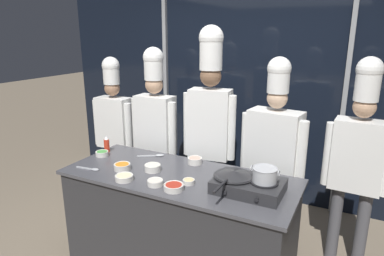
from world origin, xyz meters
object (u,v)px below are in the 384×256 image
object	(u,v)px
prep_bowl_scallions	(102,153)
prep_bowl_noodles	(124,177)
squeeze_bottle_chili	(107,144)
chef_apprentice	(358,153)
prep_bowl_carrots	(122,166)
frying_pan	(234,174)
prep_bowl_ginger	(189,181)
chef_head	(114,122)
chef_sous	(155,123)
serving_spoon_solid	(156,155)
prep_bowl_shrimp	(195,160)
chef_pastry	(274,146)
stock_pot	(265,174)
prep_bowl_bean_sprouts	(153,167)
portable_stove	(248,185)
serving_spoon_slotted	(92,169)
prep_bowl_chili_flakes	(174,187)
chef_line	(210,117)
prep_bowl_onion	(155,182)

from	to	relation	value
prep_bowl_scallions	prep_bowl_noodles	xyz separation A→B (m)	(0.55, -0.36, -0.00)
squeeze_bottle_chili	chef_apprentice	world-z (taller)	chef_apprentice
prep_bowl_noodles	prep_bowl_carrots	distance (m)	0.23
frying_pan	prep_bowl_scallions	distance (m)	1.40
prep_bowl_scallions	prep_bowl_ginger	size ratio (longest dim) A/B	1.27
chef_head	chef_sous	size ratio (longest dim) A/B	0.94
prep_bowl_ginger	serving_spoon_solid	xyz separation A→B (m)	(-0.57, 0.41, -0.01)
prep_bowl_shrimp	chef_apprentice	distance (m)	1.39
prep_bowl_noodles	chef_pastry	bearing A→B (deg)	44.43
stock_pot	serving_spoon_solid	xyz separation A→B (m)	(-1.15, 0.33, -0.16)
prep_bowl_noodles	prep_bowl_bean_sprouts	xyz separation A→B (m)	(0.10, 0.27, 0.01)
prep_bowl_noodles	chef_sous	bearing A→B (deg)	107.60
prep_bowl_ginger	serving_spoon_solid	bearing A→B (deg)	144.38
portable_stove	prep_bowl_carrots	world-z (taller)	portable_stove
portable_stove	chef_pastry	xyz separation A→B (m)	(0.01, 0.69, 0.10)
squeeze_bottle_chili	serving_spoon_slotted	world-z (taller)	squeeze_bottle_chili
prep_bowl_chili_flakes	chef_line	world-z (taller)	chef_line
prep_bowl_noodles	chef_apprentice	bearing A→B (deg)	30.72
frying_pan	chef_sous	bearing A→B (deg)	149.70
chef_apprentice	prep_bowl_ginger	bearing A→B (deg)	37.36
stock_pot	squeeze_bottle_chili	distance (m)	1.68
prep_bowl_bean_sprouts	serving_spoon_slotted	bearing A→B (deg)	-155.52
portable_stove	prep_bowl_noodles	size ratio (longest dim) A/B	3.48
frying_pan	chef_sous	distance (m)	1.32
prep_bowl_noodles	serving_spoon_solid	bearing A→B (deg)	97.04
prep_bowl_scallions	chef_apprentice	size ratio (longest dim) A/B	0.07
prep_bowl_onion	chef_line	distance (m)	0.94
prep_bowl_chili_flakes	serving_spoon_slotted	world-z (taller)	prep_bowl_chili_flakes
chef_line	chef_head	bearing A→B (deg)	-11.56
squeeze_bottle_chili	prep_bowl_chili_flakes	world-z (taller)	squeeze_bottle_chili
frying_pan	serving_spoon_solid	size ratio (longest dim) A/B	2.33
portable_stove	chef_apprentice	bearing A→B (deg)	45.88
prep_bowl_shrimp	chef_pastry	distance (m)	0.74
prep_bowl_scallions	prep_bowl_bean_sprouts	distance (m)	0.65
stock_pot	portable_stove	bearing A→B (deg)	-179.88
portable_stove	prep_bowl_carrots	bearing A→B (deg)	-175.27
stock_pot	prep_bowl_bean_sprouts	xyz separation A→B (m)	(-0.98, 0.01, -0.13)
serving_spoon_slotted	chef_pastry	xyz separation A→B (m)	(1.37, 0.91, 0.15)
serving_spoon_solid	chef_apprentice	size ratio (longest dim) A/B	0.13
prep_bowl_bean_sprouts	chef_sous	xyz separation A→B (m)	(-0.39, 0.65, 0.19)
prep_bowl_onion	chef_apprentice	xyz separation A→B (m)	(1.40, 0.95, 0.16)
chef_head	prep_bowl_ginger	bearing A→B (deg)	148.32
frying_pan	serving_spoon_solid	distance (m)	0.98
prep_bowl_chili_flakes	prep_bowl_onion	world-z (taller)	prep_bowl_chili_flakes
prep_bowl_bean_sprouts	chef_apprentice	distance (m)	1.74
prep_bowl_chili_flakes	chef_sous	bearing A→B (deg)	129.69
prep_bowl_carrots	chef_sous	xyz separation A→B (m)	(-0.14, 0.75, 0.19)
chef_head	chef_sous	distance (m)	0.64
prep_bowl_shrimp	chef_head	bearing A→B (deg)	161.88
prep_bowl_chili_flakes	chef_sous	xyz separation A→B (m)	(-0.74, 0.89, 0.20)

